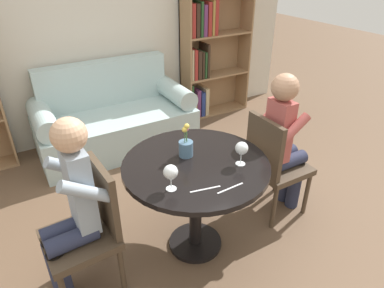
# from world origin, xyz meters

# --- Properties ---
(ground_plane) EXTENTS (16.00, 16.00, 0.00)m
(ground_plane) POSITION_xyz_m (0.00, 0.00, 0.00)
(ground_plane) COLOR brown
(back_wall) EXTENTS (5.20, 0.05, 2.70)m
(back_wall) POSITION_xyz_m (0.00, 2.19, 1.35)
(back_wall) COLOR beige
(back_wall) RESTS_ON ground_plane
(round_table) EXTENTS (0.99, 0.99, 0.74)m
(round_table) POSITION_xyz_m (0.00, 0.00, 0.60)
(round_table) COLOR black
(round_table) RESTS_ON ground_plane
(couch) EXTENTS (1.67, 0.80, 0.92)m
(couch) POSITION_xyz_m (0.00, 1.76, 0.31)
(couch) COLOR #A8C1C1
(couch) RESTS_ON ground_plane
(bookshelf_right) EXTENTS (0.92, 0.28, 1.58)m
(bookshelf_right) POSITION_xyz_m (1.37, 2.03, 0.80)
(bookshelf_right) COLOR #93704C
(bookshelf_right) RESTS_ON ground_plane
(chair_left) EXTENTS (0.44, 0.44, 0.90)m
(chair_left) POSITION_xyz_m (-0.74, 0.04, 0.49)
(chair_left) COLOR #473828
(chair_left) RESTS_ON ground_plane
(chair_right) EXTENTS (0.42, 0.42, 0.90)m
(chair_right) POSITION_xyz_m (0.73, 0.02, 0.49)
(chair_right) COLOR #473828
(chair_right) RESTS_ON ground_plane
(person_left) EXTENTS (0.43, 0.36, 1.24)m
(person_left) POSITION_xyz_m (-0.83, 0.03, 0.65)
(person_left) COLOR #282D47
(person_left) RESTS_ON ground_plane
(person_right) EXTENTS (0.42, 0.34, 1.22)m
(person_right) POSITION_xyz_m (0.82, 0.02, 0.65)
(person_right) COLOR #282D47
(person_right) RESTS_ON ground_plane
(wine_glass_left) EXTENTS (0.09, 0.09, 0.17)m
(wine_glass_left) POSITION_xyz_m (-0.27, -0.17, 0.86)
(wine_glass_left) COLOR white
(wine_glass_left) RESTS_ON round_table
(wine_glass_right) EXTENTS (0.09, 0.09, 0.16)m
(wine_glass_right) POSITION_xyz_m (0.25, -0.16, 0.86)
(wine_glass_right) COLOR white
(wine_glass_right) RESTS_ON round_table
(flower_vase) EXTENTS (0.10, 0.10, 0.24)m
(flower_vase) POSITION_xyz_m (-0.01, 0.11, 0.82)
(flower_vase) COLOR slate
(flower_vase) RESTS_ON round_table
(knife_left_setting) EXTENTS (0.19, 0.02, 0.00)m
(knife_left_setting) POSITION_xyz_m (0.04, -0.34, 0.74)
(knife_left_setting) COLOR silver
(knife_left_setting) RESTS_ON round_table
(fork_left_setting) EXTENTS (0.19, 0.05, 0.00)m
(fork_left_setting) POSITION_xyz_m (-0.10, -0.28, 0.74)
(fork_left_setting) COLOR silver
(fork_left_setting) RESTS_ON round_table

